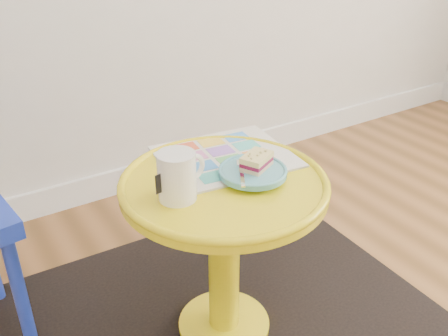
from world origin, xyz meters
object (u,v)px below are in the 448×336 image
side_table (224,228)px  newspaper (225,156)px  mug (178,175)px  plate (253,172)px

side_table → newspaper: newspaper is taller
mug → newspaper: bearing=19.7°
newspaper → plate: bearing=-85.7°
side_table → plate: (0.07, -0.03, 0.17)m
newspaper → mug: bearing=-143.5°
side_table → mug: size_ratio=4.09×
mug → plate: (0.21, -0.02, -0.05)m
side_table → newspaper: (0.08, 0.12, 0.15)m
plate → mug: bearing=175.1°
newspaper → plate: (-0.01, -0.14, 0.02)m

